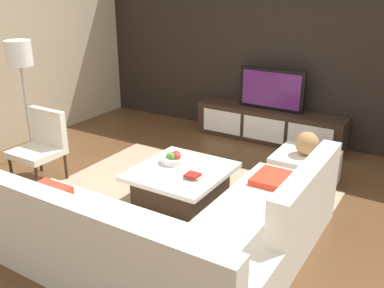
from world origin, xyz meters
The scene contains 13 objects.
ground_plane centered at (0.00, 0.00, 0.00)m, with size 14.00×14.00×0.00m, color brown.
feature_wall_back centered at (0.00, 2.70, 1.40)m, with size 6.40×0.12×2.80m, color black.
area_rug centered at (-0.10, 0.00, 0.01)m, with size 3.07×2.47×0.01m, color tan.
media_console centered at (0.00, 2.40, 0.25)m, with size 2.27×0.45×0.50m.
television centered at (0.00, 2.40, 0.81)m, with size 1.00×0.06×0.62m.
sectional_couch centered at (0.52, -0.89, 0.29)m, with size 2.50×2.35×0.83m.
coffee_table centered at (-0.10, 0.10, 0.20)m, with size 0.98×1.05×0.38m.
accent_chair_near centered at (-1.85, -0.31, 0.49)m, with size 0.54×0.52×0.87m.
floor_lamp centered at (-2.51, 0.04, 1.36)m, with size 0.33×0.33×1.61m.
ottoman centered at (0.95, 1.19, 0.20)m, with size 0.70×0.70×0.40m, color silver.
fruit_bowl centered at (-0.27, 0.20, 0.43)m, with size 0.28×0.28×0.14m.
decorative_ball centered at (0.95, 1.19, 0.54)m, with size 0.28×0.28×0.28m, color #AD8451.
book_stack centered at (0.12, -0.02, 0.40)m, with size 0.19×0.14×0.05m.
Camera 1 is at (2.28, -3.55, 2.35)m, focal length 40.69 mm.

